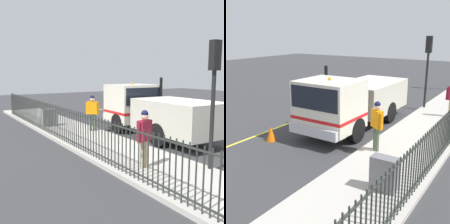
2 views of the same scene
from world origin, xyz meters
The scene contains 10 objects.
ground_plane centered at (0.00, 0.00, 0.00)m, with size 61.01×61.01×0.00m, color #38383A.
sidewalk_slab centered at (3.07, 0.00, 0.07)m, with size 2.73×27.73×0.14m, color #B7B2A8.
lane_marking centered at (-2.63, 0.00, 0.00)m, with size 0.12×24.96×0.01m, color yellow.
work_truck centered at (0.14, -1.91, 1.29)m, with size 2.36×6.43×2.71m.
worker_standing centered at (2.24, -3.81, 1.20)m, with size 0.53×0.47×1.73m.
pedestrian_distant centered at (3.49, 1.87, 1.20)m, with size 0.62×0.36×1.74m.
iron_fence centered at (4.26, 0.00, 0.85)m, with size 0.04×23.61×1.41m.
traffic_light_near centered at (1.87, 2.96, 2.80)m, with size 0.30×0.21×3.74m.
utility_cabinet centered at (3.54, -6.08, 0.59)m, with size 0.68×0.36×0.91m, color slate.
traffic_cone centered at (-1.71, -4.88, 0.29)m, with size 0.40×0.40×0.57m, color orange.
Camera 1 is at (8.71, 8.53, 2.98)m, focal length 46.56 mm.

